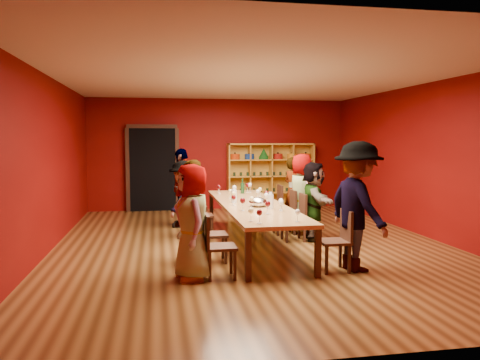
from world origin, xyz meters
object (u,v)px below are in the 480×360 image
Objects in this scene: chair_person_right_4 at (275,203)px; spittoon_bowl at (258,202)px; chair_person_right_2 at (297,215)px; tasting_table at (252,206)px; person_left_3 at (183,199)px; chair_person_left_0 at (215,243)px; person_right_0 at (358,206)px; chair_person_left_4 at (193,204)px; person_left_4 at (182,188)px; chair_person_right_3 at (288,210)px; person_right_4 at (293,191)px; person_right_3 at (301,194)px; chair_person_right_0 at (339,237)px; chair_person_left_3 at (198,212)px; wine_bottle at (242,188)px; person_left_1 at (191,212)px; person_right_2 at (313,201)px; shelving_unit at (270,173)px; chair_person_left_1 at (208,231)px; person_left_0 at (192,222)px.

chair_person_right_4 is 2.41m from spittoon_bowl.
tasting_table is at bearing -169.33° from chair_person_right_2.
person_left_3 is 2.38m from chair_person_right_4.
chair_person_left_0 is 0.59× the size of person_left_3.
spittoon_bowl is (-1.16, 1.52, -0.12)m from person_right_0.
person_left_4 is (-0.24, 0.00, 0.36)m from chair_person_left_4.
chair_person_right_3 is 1.14m from person_right_4.
tasting_table is at bearing 113.80° from person_right_3.
person_left_4 reaches higher than chair_person_right_2.
chair_person_right_0 is at bearing 151.07° from person_right_4.
chair_person_left_3 is at bearing 129.27° from spittoon_bowl.
wine_bottle is (-1.20, -0.27, 0.12)m from person_right_4.
person_left_1 is 2.45m from chair_person_right_2.
tasting_table is 2.21m from chair_person_left_4.
chair_person_right_4 is (-0.31, 1.68, -0.25)m from person_right_2.
chair_person_right_0 is (1.82, -3.89, 0.00)m from chair_person_left_4.
person_right_2 is at bearing -11.37° from person_right_0.
chair_person_right_3 is at bearing 115.83° from person_left_3.
person_left_4 is 1.15× the size of person_right_2.
person_right_2 is at bearing 100.79° from person_left_3.
shelving_unit reaches higher than chair_person_left_0.
person_right_0 reaches higher than wine_bottle.
tasting_table is 2.15m from chair_person_left_0.
person_left_3 is 4.68× the size of wine_bottle.
person_right_2 is at bearing 30.42° from chair_person_left_1.
chair_person_left_1 is 2.49m from person_right_2.
chair_person_right_0 is at bearing 81.58° from person_left_0.
person_right_4 reaches higher than chair_person_right_3.
chair_person_right_2 is (1.82, -1.83, 0.00)m from chair_person_left_4.
person_left_1 is at bearing -94.87° from chair_person_left_4.
person_left_4 reaches higher than spittoon_bowl.
chair_person_left_1 is 2.78× the size of spittoon_bowl.
person_left_1 is at bearing 10.91° from person_left_4.
chair_person_left_0 is 2.77× the size of wine_bottle.
person_right_3 is 1.66m from spittoon_bowl.
chair_person_left_3 is at bearing 114.81° from person_left_3.
shelving_unit is at bearing -24.45° from person_right_4.
chair_person_right_3 reaches higher than tasting_table.
chair_person_left_0 is at bearing -178.72° from chair_person_right_0.
chair_person_left_0 is 3.93m from chair_person_left_4.
person_right_0 is (2.36, -0.81, 0.14)m from person_left_1.
person_left_0 reaches higher than chair_person_left_4.
spittoon_bowl is (0.94, -1.15, 0.33)m from chair_person_left_3.
person_left_4 reaches higher than chair_person_left_4.
person_left_3 is 1.68m from spittoon_bowl.
shelving_unit is 2.70× the size of chair_person_left_3.
chair_person_left_4 is 0.55× the size of person_right_3.
chair_person_right_2 is 1.75m from person_right_4.
chair_person_right_3 is (1.82, 1.89, 0.00)m from chair_person_left_1.
person_left_3 is at bearing -148.35° from wine_bottle.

